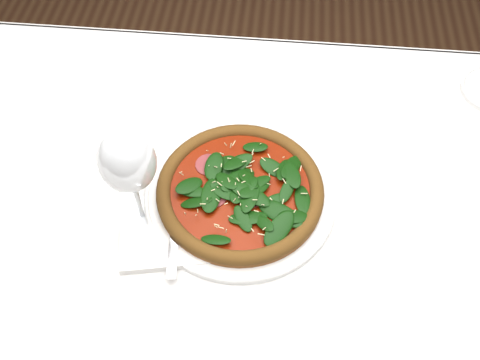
# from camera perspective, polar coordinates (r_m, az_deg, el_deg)

# --- Properties ---
(ground) EXTENTS (6.00, 6.00, 0.00)m
(ground) POSITION_cam_1_polar(r_m,az_deg,el_deg) (1.55, 0.83, -17.63)
(ground) COLOR brown
(ground) RESTS_ON ground
(dining_table) EXTENTS (1.21, 0.81, 0.75)m
(dining_table) POSITION_cam_1_polar(r_m,az_deg,el_deg) (0.96, 1.28, -5.55)
(dining_table) COLOR white
(dining_table) RESTS_ON ground
(plate) EXTENTS (0.31, 0.31, 0.01)m
(plate) POSITION_cam_1_polar(r_m,az_deg,el_deg) (0.87, 0.01, -1.57)
(plate) COLOR silver
(plate) RESTS_ON dining_table
(pizza) EXTENTS (0.36, 0.36, 0.03)m
(pizza) POSITION_cam_1_polar(r_m,az_deg,el_deg) (0.85, 0.01, -0.90)
(pizza) COLOR brown
(pizza) RESTS_ON plate
(wine_glass) EXTENTS (0.08, 0.08, 0.20)m
(wine_glass) POSITION_cam_1_polar(r_m,az_deg,el_deg) (0.76, -11.90, 1.81)
(wine_glass) COLOR white
(wine_glass) RESTS_ON dining_table
(napkin) EXTENTS (0.18, 0.11, 0.01)m
(napkin) POSITION_cam_1_polar(r_m,az_deg,el_deg) (0.83, -7.01, -6.97)
(napkin) COLOR white
(napkin) RESTS_ON dining_table
(fork) EXTENTS (0.03, 0.15, 0.00)m
(fork) POSITION_cam_1_polar(r_m,az_deg,el_deg) (0.83, -6.94, -5.03)
(fork) COLOR silver
(fork) RESTS_ON napkin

